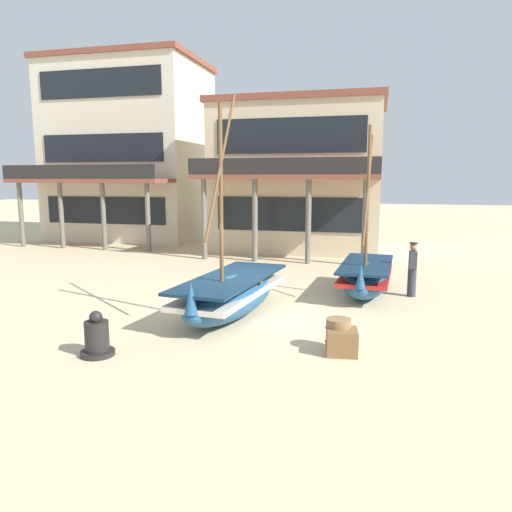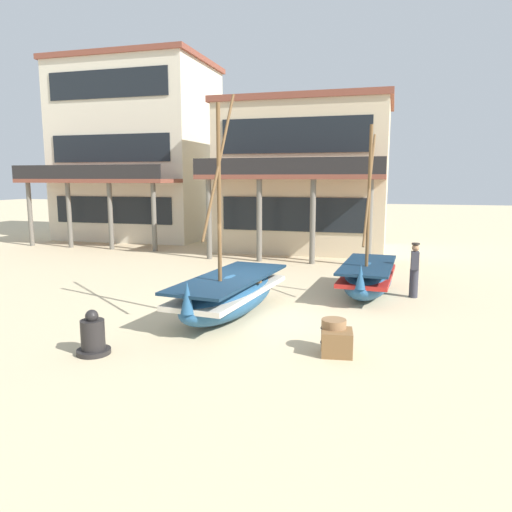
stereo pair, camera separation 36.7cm
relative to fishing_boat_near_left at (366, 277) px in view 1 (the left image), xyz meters
name	(u,v)px [view 1 (the left image)]	position (x,y,z in m)	size (l,w,h in m)	color
ground_plane	(247,312)	(-3.08, -2.92, -0.57)	(120.00, 120.00, 0.00)	#CCB78E
fishing_boat_near_left	(366,277)	(0.00, 0.00, 0.00)	(1.70, 4.10, 5.15)	#23517A
fishing_boat_centre_large	(231,294)	(-3.40, -3.34, 0.03)	(2.11, 4.77, 5.73)	#23517A
fisherman_by_hull	(412,270)	(1.38, 0.07, 0.27)	(0.26, 0.37, 1.68)	#33333D
capstan_winch	(97,338)	(-5.21, -6.81, -0.20)	(0.70, 0.70, 0.95)	black
wooden_barrel	(338,335)	(-0.43, -5.32, -0.22)	(0.56, 0.56, 0.70)	olive
cargo_crate	(342,342)	(-0.33, -5.48, -0.31)	(0.63, 0.63, 0.52)	brown
harbor_building_main	(299,176)	(-3.74, 9.62, 3.16)	(8.52, 7.81, 7.45)	beige
harbor_building_annex	(131,152)	(-14.43, 11.92, 4.66)	(8.94, 9.14, 10.47)	beige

